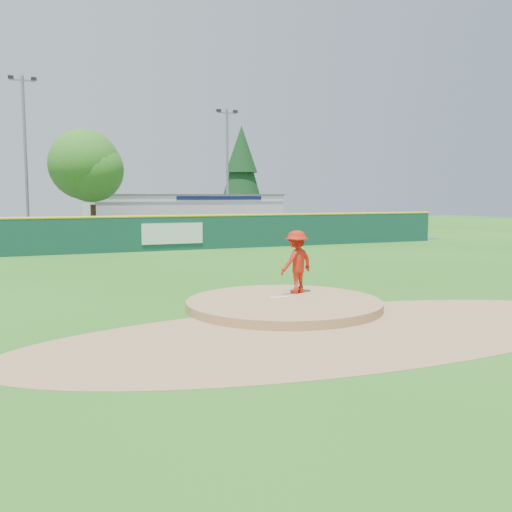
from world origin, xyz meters
name	(u,v)px	position (x,y,z in m)	size (l,w,h in m)	color
ground	(284,309)	(0.00, 0.00, 0.00)	(120.00, 120.00, 0.00)	#286B19
pitchers_mound	(284,309)	(0.00, 0.00, 0.00)	(5.50, 5.50, 0.50)	#9E774C
pitching_rubber	(279,298)	(0.00, 0.30, 0.27)	(0.60, 0.15, 0.04)	white
infield_dirt_arc	(340,332)	(0.00, -3.00, 0.01)	(15.40, 15.40, 0.01)	#9E774C
parking_lot	(119,240)	(0.00, 27.00, 0.01)	(44.00, 16.00, 0.02)	#38383A
pitcher	(297,262)	(0.85, 0.89, 1.19)	(1.22, 0.70, 1.89)	#B1200F
van	(222,231)	(6.35, 23.01, 0.77)	(2.49, 5.40, 1.50)	white
pool_building_grp	(181,214)	(6.00, 31.99, 1.66)	(15.20, 8.20, 3.31)	silver
fence_banners	(49,237)	(-5.19, 17.92, 1.00)	(17.04, 0.04, 1.20)	#510B14
outfield_fence	(146,233)	(0.00, 18.00, 1.09)	(40.00, 0.14, 2.07)	#133E34
deciduous_tree	(92,175)	(-2.00, 25.00, 4.55)	(5.60, 5.60, 7.36)	#382314
conifer_tree	(242,170)	(13.00, 36.00, 5.54)	(4.40, 4.40, 9.50)	#382314
light_pole_left	(25,152)	(-6.00, 27.00, 6.05)	(1.75, 0.25, 11.00)	gray
light_pole_right	(227,166)	(9.00, 29.00, 5.54)	(1.75, 0.25, 10.00)	gray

